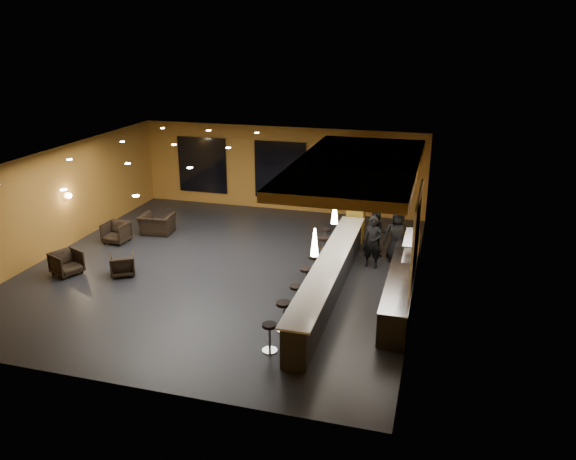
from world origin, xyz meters
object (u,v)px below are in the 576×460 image
(bar_stool_5, at_px, (324,246))
(staff_a, at_px, (373,242))
(prep_counter, at_px, (402,282))
(bar_stool_6, at_px, (325,236))
(bar_stool_4, at_px, (314,264))
(bar_stool_0, at_px, (270,334))
(pendant_0, at_px, (315,242))
(armchair_b, at_px, (122,265))
(pendant_2, at_px, (350,189))
(bar_stool_1, at_px, (284,312))
(pendant_1, at_px, (335,212))
(staff_c, at_px, (397,236))
(staff_b, at_px, (377,234))
(bar_stool_2, at_px, (296,294))
(armchair_d, at_px, (157,224))
(armchair_c, at_px, (116,232))
(armchair_a, at_px, (67,263))
(bar_counter, at_px, (329,279))
(column, at_px, (357,194))
(bar_stool_3, at_px, (306,277))

(bar_stool_5, bearing_deg, staff_a, 0.47)
(prep_counter, height_order, bar_stool_6, prep_counter)
(bar_stool_4, distance_m, bar_stool_6, 2.47)
(bar_stool_6, bearing_deg, bar_stool_0, -89.09)
(pendant_0, bearing_deg, armchair_b, 165.80)
(pendant_2, relative_size, bar_stool_1, 0.89)
(pendant_1, distance_m, staff_c, 3.36)
(prep_counter, distance_m, staff_b, 2.99)
(bar_stool_4, bearing_deg, bar_stool_2, -89.74)
(staff_c, bearing_deg, armchair_d, 174.89)
(bar_stool_1, bearing_deg, pendant_0, 24.11)
(pendant_0, bearing_deg, armchair_c, 153.49)
(armchair_c, xyz_separation_m, bar_stool_6, (7.33, 1.38, 0.11))
(pendant_0, distance_m, armchair_a, 8.48)
(armchair_d, relative_size, bar_stool_1, 1.45)
(pendant_0, distance_m, bar_stool_6, 5.83)
(armchair_a, bearing_deg, armchair_b, -53.02)
(prep_counter, height_order, bar_stool_5, bar_stool_5)
(armchair_c, distance_m, armchair_d, 1.56)
(armchair_a, bearing_deg, bar_stool_5, -44.22)
(bar_counter, relative_size, prep_counter, 1.33)
(bar_stool_0, distance_m, bar_stool_1, 1.03)
(armchair_c, bearing_deg, bar_stool_0, -33.51)
(armchair_b, distance_m, armchair_d, 3.76)
(staff_b, height_order, armchair_c, staff_b)
(column, bearing_deg, bar_stool_3, -98.55)
(staff_b, height_order, bar_stool_1, staff_b)
(bar_counter, xyz_separation_m, armchair_a, (-8.15, -0.78, -0.13))
(bar_stool_0, bearing_deg, pendant_1, 79.01)
(staff_c, distance_m, armchair_b, 8.77)
(bar_stool_3, height_order, bar_stool_6, bar_stool_6)
(pendant_1, relative_size, pendant_2, 1.00)
(bar_counter, bearing_deg, armchair_c, 165.73)
(staff_b, height_order, bar_stool_0, staff_b)
(bar_counter, height_order, armchair_d, bar_counter)
(armchair_d, distance_m, bar_stool_3, 7.33)
(bar_counter, bearing_deg, staff_a, 68.92)
(prep_counter, height_order, armchair_d, prep_counter)
(bar_stool_3, bearing_deg, bar_counter, -0.07)
(prep_counter, bearing_deg, staff_a, 120.71)
(armchair_d, bearing_deg, bar_stool_3, 147.83)
(staff_c, bearing_deg, pendant_1, -125.47)
(pendant_2, distance_m, armchair_a, 9.21)
(bar_stool_0, bearing_deg, staff_b, 75.87)
(prep_counter, xyz_separation_m, staff_c, (-0.40, 2.57, 0.45))
(prep_counter, distance_m, pendant_1, 2.77)
(bar_stool_4, xyz_separation_m, bar_stool_5, (0.01, 1.34, 0.08))
(pendant_1, bearing_deg, prep_counter, 0.00)
(pendant_2, relative_size, armchair_a, 0.86)
(armchair_c, xyz_separation_m, bar_stool_5, (7.50, 0.25, 0.18))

